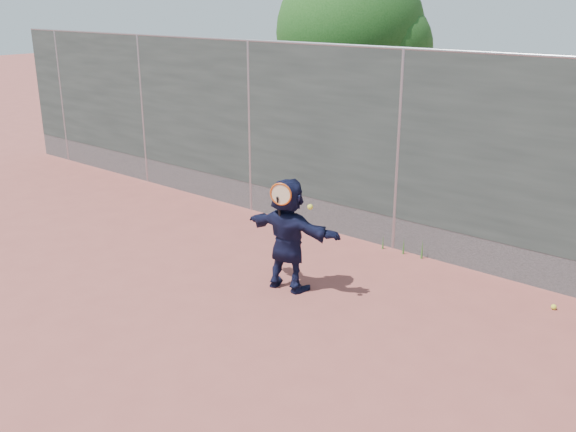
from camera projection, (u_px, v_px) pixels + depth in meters
The scene contains 7 objects.
ground at pixel (235, 333), 7.39m from camera, with size 80.00×80.00×0.00m, color #9E4C42.
player at pixel (288, 234), 8.32m from camera, with size 1.40×0.45×1.51m, color black.
ball_ground at pixel (554, 307), 7.95m from camera, with size 0.07×0.07×0.07m, color yellow.
fence at pixel (399, 148), 9.43m from camera, with size 20.00×0.06×3.03m.
swing_action at pixel (284, 197), 7.94m from camera, with size 0.62×0.14×0.51m.
tree_left at pixel (358, 37), 12.94m from camera, with size 3.15×3.00×4.53m.
weed_clump at pixel (406, 246), 9.63m from camera, with size 0.68×0.07×0.30m.
Camera 1 is at (4.70, -4.64, 3.64)m, focal length 40.00 mm.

